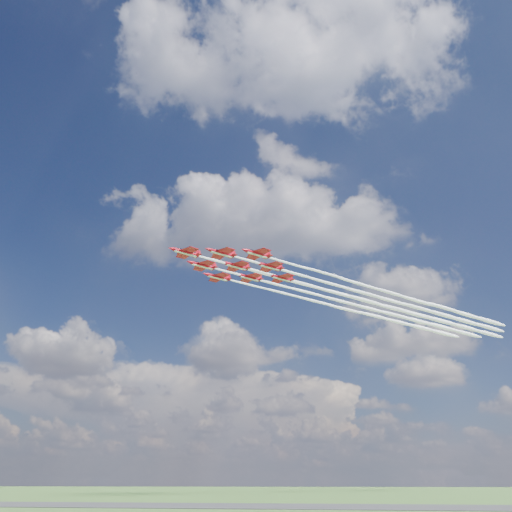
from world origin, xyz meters
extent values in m
plane|color=#2D511E|center=(0.00, 0.00, 0.00)|extent=(600.00, 600.00, 0.00)
cube|color=#38383A|center=(0.00, -60.00, 0.05)|extent=(180.00, 22.00, 0.10)
cylinder|color=#A80918|center=(-18.57, -15.08, 72.26)|extent=(6.98, 6.79, 1.18)
cone|color=#A80918|center=(-22.42, -18.79, 72.26)|extent=(2.36, 2.33, 1.18)
cone|color=#A80918|center=(-14.95, -11.59, 72.26)|extent=(1.90, 1.88, 1.07)
ellipsoid|color=black|center=(-20.11, -16.56, 72.74)|extent=(2.28, 2.25, 0.77)
cube|color=#A80918|center=(-18.19, -14.71, 72.20)|extent=(9.30, 9.47, 0.15)
cube|color=#A80918|center=(-15.49, -12.11, 72.26)|extent=(3.75, 3.81, 0.13)
cube|color=#A80918|center=(-15.33, -11.96, 73.22)|extent=(1.34, 1.30, 1.93)
cube|color=silver|center=(-18.57, -15.08, 71.72)|extent=(6.45, 6.26, 0.13)
cylinder|color=#A80918|center=(-7.12, -12.75, 72.26)|extent=(6.98, 6.79, 1.18)
cone|color=#A80918|center=(-10.97, -16.47, 72.26)|extent=(2.36, 2.33, 1.18)
cone|color=#A80918|center=(-3.50, -9.26, 72.26)|extent=(1.90, 1.88, 1.07)
ellipsoid|color=black|center=(-8.66, -14.24, 72.74)|extent=(2.28, 2.25, 0.77)
cube|color=#A80918|center=(-6.74, -12.38, 72.20)|extent=(9.30, 9.47, 0.15)
cube|color=#A80918|center=(-4.04, -9.78, 72.26)|extent=(3.75, 3.81, 0.13)
cube|color=#A80918|center=(-3.88, -9.64, 73.22)|extent=(1.34, 1.30, 1.93)
cube|color=silver|center=(-7.12, -12.75, 71.72)|extent=(6.45, 6.26, 0.13)
cylinder|color=#A80918|center=(-15.83, -3.72, 72.26)|extent=(6.98, 6.79, 1.18)
cone|color=#A80918|center=(-19.68, -7.43, 72.26)|extent=(2.36, 2.33, 1.18)
cone|color=#A80918|center=(-12.20, -0.23, 72.26)|extent=(1.90, 1.88, 1.07)
ellipsoid|color=black|center=(-17.37, -5.21, 72.74)|extent=(2.28, 2.25, 0.77)
cube|color=#A80918|center=(-15.44, -3.35, 72.20)|extent=(9.30, 9.47, 0.15)
cube|color=#A80918|center=(-12.74, -0.75, 72.26)|extent=(3.75, 3.81, 0.13)
cube|color=#A80918|center=(-12.59, -0.60, 73.22)|extent=(1.34, 1.30, 1.93)
cube|color=silver|center=(-15.83, -3.72, 71.72)|extent=(6.45, 6.26, 0.13)
cylinder|color=#A80918|center=(4.33, -10.43, 72.26)|extent=(6.98, 6.79, 1.18)
cone|color=#A80918|center=(0.47, -14.15, 72.26)|extent=(2.36, 2.33, 1.18)
cone|color=#A80918|center=(7.95, -6.94, 72.26)|extent=(1.90, 1.88, 1.07)
ellipsoid|color=black|center=(2.79, -11.92, 72.74)|extent=(2.28, 2.25, 0.77)
cube|color=#A80918|center=(4.71, -10.06, 72.20)|extent=(9.30, 9.47, 0.15)
cube|color=#A80918|center=(7.41, -7.46, 72.26)|extent=(3.75, 3.81, 0.13)
cube|color=#A80918|center=(7.56, -7.31, 73.22)|extent=(1.34, 1.30, 1.93)
cube|color=silver|center=(4.33, -10.43, 71.72)|extent=(6.45, 6.26, 0.13)
cylinder|color=#A80918|center=(-4.38, -1.40, 72.26)|extent=(6.98, 6.79, 1.18)
cone|color=#A80918|center=(-8.23, -5.11, 72.26)|extent=(2.36, 2.33, 1.18)
cone|color=#A80918|center=(-0.75, 2.09, 72.26)|extent=(1.90, 1.88, 1.07)
ellipsoid|color=black|center=(-5.92, -2.88, 72.74)|extent=(2.28, 2.25, 0.77)
cube|color=#A80918|center=(-3.99, -1.03, 72.20)|extent=(9.30, 9.47, 0.15)
cube|color=#A80918|center=(-1.29, 1.57, 72.26)|extent=(3.75, 3.81, 0.13)
cube|color=#A80918|center=(-1.14, 1.72, 73.22)|extent=(1.34, 1.30, 1.93)
cube|color=silver|center=(-4.38, -1.40, 71.72)|extent=(6.45, 6.26, 0.13)
cylinder|color=#A80918|center=(-13.08, 7.63, 72.26)|extent=(6.98, 6.79, 1.18)
cone|color=#A80918|center=(-16.94, 3.92, 72.26)|extent=(2.36, 2.33, 1.18)
cone|color=#A80918|center=(-9.46, 11.12, 72.26)|extent=(1.90, 1.88, 1.07)
ellipsoid|color=black|center=(-14.62, 6.15, 72.74)|extent=(2.28, 2.25, 0.77)
cube|color=#A80918|center=(-12.70, 8.01, 72.20)|extent=(9.30, 9.47, 0.15)
cube|color=#A80918|center=(-10.00, 10.61, 72.26)|extent=(3.75, 3.81, 0.13)
cube|color=#A80918|center=(-9.85, 10.75, 73.22)|extent=(1.34, 1.30, 1.93)
cube|color=silver|center=(-13.08, 7.63, 71.72)|extent=(6.45, 6.26, 0.13)
cylinder|color=#A80918|center=(7.07, 0.92, 72.26)|extent=(6.98, 6.79, 1.18)
cone|color=#A80918|center=(3.22, -2.79, 72.26)|extent=(2.36, 2.33, 1.18)
cone|color=#A80918|center=(10.69, 4.41, 72.26)|extent=(1.90, 1.88, 1.07)
ellipsoid|color=black|center=(5.53, -0.56, 72.74)|extent=(2.28, 2.25, 0.77)
cube|color=#A80918|center=(7.46, 1.29, 72.20)|extent=(9.30, 9.47, 0.15)
cube|color=#A80918|center=(10.16, 3.89, 72.26)|extent=(3.75, 3.81, 0.13)
cube|color=#A80918|center=(10.31, 4.04, 73.22)|extent=(1.34, 1.30, 1.93)
cube|color=silver|center=(7.07, 0.92, 71.72)|extent=(6.45, 6.26, 0.13)
cylinder|color=#A80918|center=(-1.63, 9.96, 72.26)|extent=(6.98, 6.79, 1.18)
cone|color=#A80918|center=(-5.49, 6.24, 72.26)|extent=(2.36, 2.33, 1.18)
cone|color=#A80918|center=(1.99, 13.45, 72.26)|extent=(1.90, 1.88, 1.07)
ellipsoid|color=black|center=(-3.17, 8.47, 72.74)|extent=(2.28, 2.25, 0.77)
cube|color=#A80918|center=(-1.25, 10.33, 72.20)|extent=(9.30, 9.47, 0.15)
cube|color=#A80918|center=(1.45, 12.93, 72.26)|extent=(3.75, 3.81, 0.13)
cube|color=#A80918|center=(1.60, 13.08, 73.22)|extent=(1.34, 1.30, 1.93)
cube|color=silver|center=(-1.63, 9.96, 71.72)|extent=(6.45, 6.26, 0.13)
cylinder|color=#A80918|center=(9.82, 12.28, 72.26)|extent=(6.98, 6.79, 1.18)
cone|color=#A80918|center=(5.96, 8.57, 72.26)|extent=(2.36, 2.33, 1.18)
cone|color=#A80918|center=(13.44, 15.77, 72.26)|extent=(1.90, 1.88, 1.07)
ellipsoid|color=black|center=(8.28, 10.79, 72.74)|extent=(2.28, 2.25, 0.77)
cube|color=#A80918|center=(10.20, 12.65, 72.20)|extent=(9.30, 9.47, 0.15)
cube|color=#A80918|center=(12.90, 15.25, 72.26)|extent=(3.75, 3.81, 0.13)
cube|color=#A80918|center=(13.05, 15.40, 73.22)|extent=(1.34, 1.30, 1.93)
cube|color=silver|center=(9.82, 12.28, 71.72)|extent=(6.45, 6.26, 0.13)
camera|label=1|loc=(27.45, -157.39, 4.00)|focal=35.00mm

